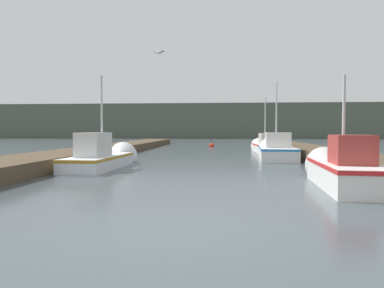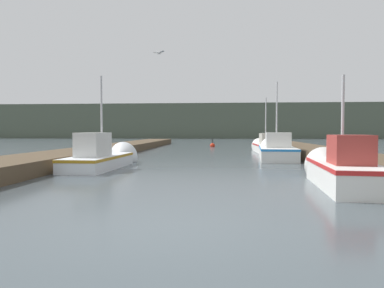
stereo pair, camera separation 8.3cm
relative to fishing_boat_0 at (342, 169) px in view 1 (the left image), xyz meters
The scene contains 12 objects.
ground_plane 6.18m from the fishing_boat_0, 132.29° to the right, with size 200.00×200.00×0.00m.
dock_left 15.55m from the fishing_boat_0, 132.62° to the left, with size 2.80×40.00×0.52m.
dock_right 11.66m from the fishing_boat_0, 78.95° to the left, with size 2.80×40.00×0.52m.
distant_shore_ridge 64.02m from the fishing_boat_0, 93.72° to the left, with size 120.00×16.00×6.83m.
fishing_boat_0 is the anchor object (origin of this frame).
fishing_boat_1 9.08m from the fishing_boat_0, 152.64° to the left, with size 1.66×5.32×4.16m.
fishing_boat_2 9.47m from the fishing_boat_0, 91.28° to the left, with size 2.27×6.23×4.64m.
fishing_boat_3 15.09m from the fishing_boat_0, 90.28° to the left, with size 1.45×6.05×4.20m.
mooring_piling_0 10.72m from the fishing_boat_0, 150.62° to the left, with size 0.31×0.31×1.39m.
mooring_piling_1 11.93m from the fishing_boat_0, 86.00° to the left, with size 0.27×0.27×1.30m.
channel_buoy 22.80m from the fishing_boat_0, 100.01° to the left, with size 0.46×0.46×0.96m.
seagull_lead 9.19m from the fishing_boat_0, 138.11° to the left, with size 0.54×0.37×0.12m.
Camera 1 is at (0.76, -5.03, 1.51)m, focal length 32.00 mm.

